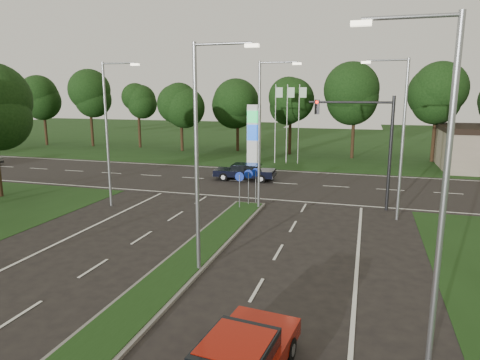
# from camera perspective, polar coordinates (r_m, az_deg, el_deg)

# --- Properties ---
(ground) EXTENTS (160.00, 160.00, 0.00)m
(ground) POSITION_cam_1_polar(r_m,az_deg,el_deg) (13.66, -19.02, -20.74)
(ground) COLOR black
(ground) RESTS_ON ground
(verge_far) EXTENTS (160.00, 50.00, 0.02)m
(verge_far) POSITION_cam_1_polar(r_m,az_deg,el_deg) (65.01, 10.25, 5.03)
(verge_far) COLOR #183411
(verge_far) RESTS_ON ground
(cross_road) EXTENTS (160.00, 12.00, 0.02)m
(cross_road) POSITION_cam_1_polar(r_m,az_deg,el_deg) (34.72, 4.43, -0.39)
(cross_road) COLOR black
(cross_road) RESTS_ON ground
(median_kerb) EXTENTS (2.00, 26.00, 0.12)m
(median_kerb) POSITION_cam_1_polar(r_m,az_deg,el_deg) (16.60, -10.82, -13.99)
(median_kerb) COLOR slate
(median_kerb) RESTS_ON ground
(streetlight_median_near) EXTENTS (2.53, 0.22, 9.00)m
(streetlight_median_near) POSITION_cam_1_polar(r_m,az_deg,el_deg) (16.53, -5.20, 4.27)
(streetlight_median_near) COLOR gray
(streetlight_median_near) RESTS_ON ground
(streetlight_median_far) EXTENTS (2.53, 0.22, 9.00)m
(streetlight_median_far) POSITION_cam_1_polar(r_m,az_deg,el_deg) (26.04, 3.01, 6.94)
(streetlight_median_far) COLOR gray
(streetlight_median_far) RESTS_ON ground
(streetlight_left_far) EXTENTS (2.53, 0.22, 9.00)m
(streetlight_left_far) POSITION_cam_1_polar(r_m,az_deg,el_deg) (27.94, -17.03, 6.77)
(streetlight_left_far) COLOR gray
(streetlight_left_far) RESTS_ON ground
(streetlight_right_far) EXTENTS (2.53, 0.22, 9.00)m
(streetlight_right_far) POSITION_cam_1_polar(r_m,az_deg,el_deg) (25.37, 20.50, 6.11)
(streetlight_right_far) COLOR gray
(streetlight_right_far) RESTS_ON ground
(streetlight_right_near) EXTENTS (2.53, 0.22, 9.00)m
(streetlight_right_near) POSITION_cam_1_polar(r_m,az_deg,el_deg) (11.55, 24.78, 0.09)
(streetlight_right_near) COLOR gray
(streetlight_right_near) RESTS_ON ground
(traffic_signal) EXTENTS (5.10, 0.42, 7.00)m
(traffic_signal) POSITION_cam_1_polar(r_m,az_deg,el_deg) (27.34, 16.79, 5.79)
(traffic_signal) COLOR black
(traffic_signal) RESTS_ON ground
(median_signs) EXTENTS (1.16, 1.76, 2.38)m
(median_signs) POSITION_cam_1_polar(r_m,az_deg,el_deg) (27.14, 1.08, -0.03)
(median_signs) COLOR gray
(median_signs) RESTS_ON ground
(gas_pylon) EXTENTS (5.80, 1.26, 8.00)m
(gas_pylon) POSITION_cam_1_polar(r_m,az_deg,el_deg) (43.83, 2.15, 6.34)
(gas_pylon) COLOR silver
(gas_pylon) RESTS_ON ground
(treeline_far) EXTENTS (6.00, 6.00, 9.90)m
(treeline_far) POSITION_cam_1_polar(r_m,az_deg,el_deg) (49.66, 8.64, 11.03)
(treeline_far) COLOR black
(treeline_far) RESTS_ON ground
(navy_sedan) EXTENTS (5.05, 2.29, 1.36)m
(navy_sedan) POSITION_cam_1_polar(r_m,az_deg,el_deg) (35.64, 0.66, 1.15)
(navy_sedan) COLOR black
(navy_sedan) RESTS_ON ground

